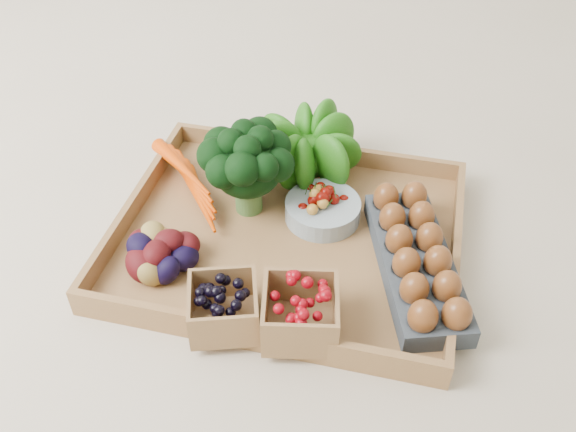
% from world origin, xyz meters
% --- Properties ---
extents(ground, '(4.00, 4.00, 0.00)m').
position_xyz_m(ground, '(0.00, 0.00, 0.00)').
color(ground, beige).
rests_on(ground, ground).
extents(tray, '(0.55, 0.45, 0.01)m').
position_xyz_m(tray, '(0.00, 0.00, 0.01)').
color(tray, olive).
rests_on(tray, ground).
extents(carrots, '(0.18, 0.13, 0.04)m').
position_xyz_m(carrots, '(-0.18, 0.06, 0.04)').
color(carrots, '#EA4402').
rests_on(carrots, tray).
extents(lettuce, '(0.13, 0.13, 0.13)m').
position_xyz_m(lettuce, '(-0.01, 0.17, 0.08)').
color(lettuce, '#165A0E').
rests_on(lettuce, tray).
extents(broccoli, '(0.15, 0.15, 0.12)m').
position_xyz_m(broccoli, '(-0.08, 0.05, 0.08)').
color(broccoli, black).
rests_on(broccoli, tray).
extents(cherry_bowl, '(0.13, 0.13, 0.03)m').
position_xyz_m(cherry_bowl, '(0.05, 0.06, 0.03)').
color(cherry_bowl, '#8C9EA5').
rests_on(cherry_bowl, tray).
extents(egg_carton, '(0.20, 0.32, 0.04)m').
position_xyz_m(egg_carton, '(0.21, -0.03, 0.03)').
color(egg_carton, '#3A414A').
rests_on(egg_carton, tray).
extents(potatoes, '(0.14, 0.14, 0.08)m').
position_xyz_m(potatoes, '(-0.19, -0.10, 0.05)').
color(potatoes, '#38090B').
rests_on(potatoes, tray).
extents(punnet_blackberry, '(0.12, 0.12, 0.07)m').
position_xyz_m(punnet_blackberry, '(-0.05, -0.19, 0.05)').
color(punnet_blackberry, black).
rests_on(punnet_blackberry, tray).
extents(punnet_raspberry, '(0.12, 0.12, 0.07)m').
position_xyz_m(punnet_raspberry, '(0.06, -0.18, 0.05)').
color(punnet_raspberry, maroon).
rests_on(punnet_raspberry, tray).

